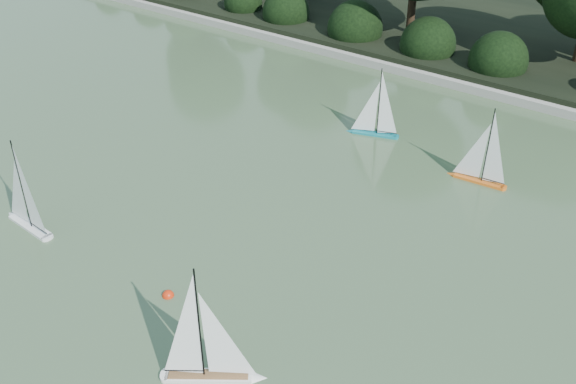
{
  "coord_description": "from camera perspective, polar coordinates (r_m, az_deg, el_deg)",
  "views": [
    {
      "loc": [
        4.39,
        -3.59,
        5.43
      ],
      "look_at": [
        -0.29,
        2.41,
        0.7
      ],
      "focal_mm": 40.0,
      "sensor_mm": 36.0,
      "label": 1
    }
  ],
  "objects": [
    {
      "name": "ground",
      "position": [
        7.85,
        -9.42,
        -12.45
      ],
      "size": [
        80.0,
        80.0,
        0.0
      ],
      "primitive_type": "plane",
      "color": "#394B2D",
      "rests_on": "ground"
    },
    {
      "name": "pond_coping",
      "position": [
        14.36,
        17.54,
        8.51
      ],
      "size": [
        40.0,
        0.35,
        0.18
      ],
      "primitive_type": "cube",
      "color": "gray",
      "rests_on": "ground"
    },
    {
      "name": "far_bank",
      "position": [
        17.96,
        22.6,
        12.35
      ],
      "size": [
        40.0,
        8.0,
        0.3
      ],
      "primitive_type": "cube",
      "color": "black",
      "rests_on": "ground"
    },
    {
      "name": "shrub_hedge",
      "position": [
        15.04,
        19.1,
        10.76
      ],
      "size": [
        29.1,
        1.1,
        1.1
      ],
      "color": "black",
      "rests_on": "ground"
    },
    {
      "name": "sailboat_white_a",
      "position": [
        10.14,
        -22.41,
        -1.63
      ],
      "size": [
        1.13,
        0.22,
        1.54
      ],
      "color": "white",
      "rests_on": "ground"
    },
    {
      "name": "sailboat_white_b",
      "position": [
        7.16,
        -6.48,
        -14.73
      ],
      "size": [
        1.03,
        0.83,
        1.61
      ],
      "color": "white",
      "rests_on": "ground"
    },
    {
      "name": "sailboat_orange",
      "position": [
        10.93,
        16.37,
        1.96
      ],
      "size": [
        1.03,
        0.25,
        1.4
      ],
      "color": "orange",
      "rests_on": "ground"
    },
    {
      "name": "sailboat_teal",
      "position": [
        12.09,
        7.41,
        6.04
      ],
      "size": [
        1.0,
        0.48,
        1.4
      ],
      "color": "#157982",
      "rests_on": "ground"
    },
    {
      "name": "race_buoy",
      "position": [
        8.41,
        -10.61,
        -9.05
      ],
      "size": [
        0.15,
        0.15,
        0.15
      ],
      "primitive_type": "sphere",
      "color": "red",
      "rests_on": "ground"
    }
  ]
}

